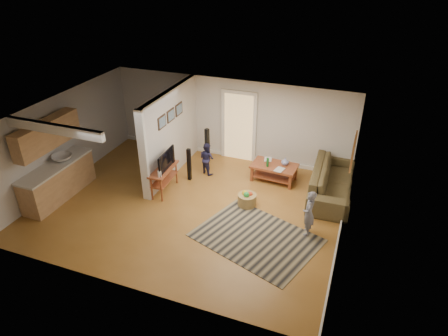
{
  "coord_description": "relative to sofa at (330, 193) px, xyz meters",
  "views": [
    {
      "loc": [
        3.78,
        -7.68,
        5.86
      ],
      "look_at": [
        0.8,
        0.32,
        1.1
      ],
      "focal_mm": 32.0,
      "sensor_mm": 36.0,
      "label": 1
    }
  ],
  "objects": [
    {
      "name": "toddler",
      "position": [
        -3.56,
        -0.14,
        0.0
      ],
      "size": [
        0.58,
        0.53,
        0.96
      ],
      "primitive_type": "imported",
      "rotation": [
        0.0,
        0.0,
        2.7
      ],
      "color": "#222145",
      "rests_on": "ground"
    },
    {
      "name": "coffee_table",
      "position": [
        -1.6,
        0.15,
        0.38
      ],
      "size": [
        1.3,
        0.81,
        0.74
      ],
      "rotation": [
        0.0,
        0.0,
        -0.06
      ],
      "color": "brown",
      "rests_on": "ground"
    },
    {
      "name": "room_shell",
      "position": [
        -4.37,
        -1.43,
        1.46
      ],
      "size": [
        7.54,
        6.02,
        2.52
      ],
      "color": "silver",
      "rests_on": "ground"
    },
    {
      "name": "toy_basket",
      "position": [
        -1.95,
        -1.33,
        0.18
      ],
      "size": [
        0.48,
        0.48,
        0.43
      ],
      "color": "olive",
      "rests_on": "ground"
    },
    {
      "name": "tv_console",
      "position": [
        -4.24,
        -1.47,
        0.64
      ],
      "size": [
        0.47,
        1.13,
        0.96
      ],
      "rotation": [
        0.0,
        0.0,
        0.05
      ],
      "color": "brown",
      "rests_on": "ground"
    },
    {
      "name": "ground",
      "position": [
        -3.3,
        -1.86,
        0.0
      ],
      "size": [
        7.5,
        7.5,
        0.0
      ],
      "primitive_type": "plane",
      "color": "brown",
      "rests_on": "ground"
    },
    {
      "name": "child",
      "position": [
        -0.3,
        -1.95,
        0.0
      ],
      "size": [
        0.31,
        0.44,
        1.13
      ],
      "primitive_type": "imported",
      "rotation": [
        0.0,
        0.0,
        -1.46
      ],
      "color": "slate",
      "rests_on": "ground"
    },
    {
      "name": "speaker_left",
      "position": [
        -3.88,
        -0.66,
        0.48
      ],
      "size": [
        0.1,
        0.1,
        0.97
      ],
      "primitive_type": "cube",
      "rotation": [
        0.0,
        0.0,
        0.03
      ],
      "color": "black",
      "rests_on": "ground"
    },
    {
      "name": "area_rug",
      "position": [
        -1.35,
        -2.53,
        0.01
      ],
      "size": [
        3.13,
        2.69,
        0.01
      ],
      "primitive_type": "cube",
      "rotation": [
        0.0,
        0.0,
        -0.33
      ],
      "color": "black",
      "rests_on": "ground"
    },
    {
      "name": "sofa",
      "position": [
        0.0,
        0.0,
        0.0
      ],
      "size": [
        1.13,
        2.7,
        0.78
      ],
      "primitive_type": "imported",
      "rotation": [
        0.0,
        0.0,
        1.6
      ],
      "color": "#413220",
      "rests_on": "ground"
    },
    {
      "name": "speaker_right",
      "position": [
        -3.82,
        0.53,
        0.55
      ],
      "size": [
        0.14,
        0.14,
        1.09
      ],
      "primitive_type": "cube",
      "rotation": [
        0.0,
        0.0,
        -0.35
      ],
      "color": "black",
      "rests_on": "ground"
    }
  ]
}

